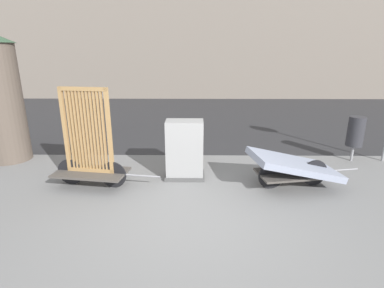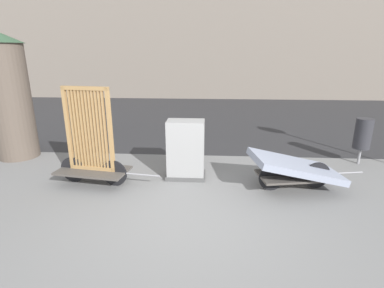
{
  "view_description": "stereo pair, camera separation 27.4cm",
  "coord_description": "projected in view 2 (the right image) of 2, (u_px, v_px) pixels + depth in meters",
  "views": [
    {
      "loc": [
        0.06,
        -4.24,
        2.57
      ],
      "look_at": [
        0.0,
        1.19,
        0.88
      ],
      "focal_mm": 28.0,
      "sensor_mm": 36.0,
      "label": 1
    },
    {
      "loc": [
        0.34,
        -4.23,
        2.57
      ],
      "look_at": [
        0.0,
        1.19,
        0.88
      ],
      "focal_mm": 28.0,
      "sensor_mm": 36.0,
      "label": 2
    }
  ],
  "objects": [
    {
      "name": "ground_plane",
      "position": [
        187.0,
        218.0,
        4.82
      ],
      "size": [
        60.0,
        60.0,
        0.0
      ],
      "primitive_type": "plane",
      "color": "slate"
    },
    {
      "name": "utility_cabinet",
      "position": [
        186.0,
        152.0,
        6.21
      ],
      "size": [
        0.82,
        0.51,
        1.23
      ],
      "color": "#4C4C4C",
      "rests_on": "ground_plane"
    },
    {
      "name": "trash_bin",
      "position": [
        363.0,
        134.0,
        6.93
      ],
      "size": [
        0.38,
        0.38,
        1.1
      ],
      "color": "gray",
      "rests_on": "ground_plane"
    },
    {
      "name": "bike_cart_with_mattress",
      "position": [
        296.0,
        168.0,
        5.71
      ],
      "size": [
        2.29,
        1.25,
        0.74
      ],
      "rotation": [
        0.0,
        0.0,
        0.18
      ],
      "color": "#4C4742",
      "rests_on": "ground_plane"
    },
    {
      "name": "bike_cart_with_bedframe",
      "position": [
        91.0,
        151.0,
        5.87
      ],
      "size": [
        2.12,
        0.91,
        1.95
      ],
      "rotation": [
        0.0,
        0.0,
        -0.15
      ],
      "color": "#4C4742",
      "rests_on": "ground_plane"
    },
    {
      "name": "advertising_column",
      "position": [
        10.0,
        97.0,
        7.19
      ],
      "size": [
        1.06,
        1.06,
        2.99
      ],
      "color": "brown",
      "rests_on": "ground_plane"
    },
    {
      "name": "road_strip",
      "position": [
        202.0,
        117.0,
        12.22
      ],
      "size": [
        56.0,
        9.48,
        0.01
      ],
      "color": "#2D2D30",
      "rests_on": "ground_plane"
    }
  ]
}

